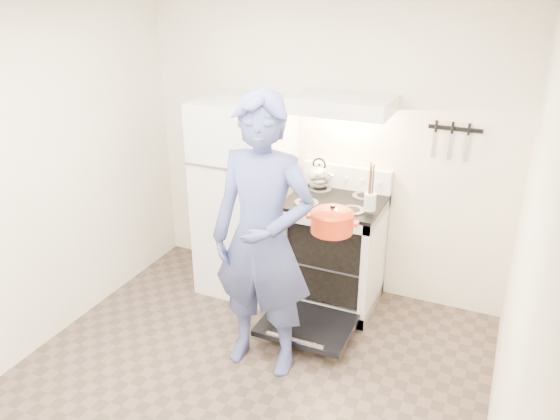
# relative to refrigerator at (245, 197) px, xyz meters

# --- Properties ---
(floor) EXTENTS (3.60, 3.60, 0.00)m
(floor) POSITION_rel_refrigerator_xyz_m (0.58, -1.45, -0.85)
(floor) COLOR brown
(floor) RESTS_ON ground
(back_wall) EXTENTS (3.20, 0.02, 2.50)m
(back_wall) POSITION_rel_refrigerator_xyz_m (0.58, 0.35, 0.40)
(back_wall) COLOR white
(back_wall) RESTS_ON ground
(refrigerator) EXTENTS (0.70, 0.70, 1.70)m
(refrigerator) POSITION_rel_refrigerator_xyz_m (0.00, 0.00, 0.00)
(refrigerator) COLOR silver
(refrigerator) RESTS_ON floor
(stove_body) EXTENTS (0.76, 0.65, 0.92)m
(stove_body) POSITION_rel_refrigerator_xyz_m (0.81, 0.02, -0.39)
(stove_body) COLOR silver
(stove_body) RESTS_ON floor
(cooktop) EXTENTS (0.76, 0.65, 0.03)m
(cooktop) POSITION_rel_refrigerator_xyz_m (0.81, 0.02, 0.09)
(cooktop) COLOR black
(cooktop) RESTS_ON stove_body
(backsplash) EXTENTS (0.76, 0.07, 0.20)m
(backsplash) POSITION_rel_refrigerator_xyz_m (0.81, 0.31, 0.20)
(backsplash) COLOR silver
(backsplash) RESTS_ON cooktop
(oven_door) EXTENTS (0.70, 0.54, 0.04)m
(oven_door) POSITION_rel_refrigerator_xyz_m (0.81, -0.57, -0.72)
(oven_door) COLOR black
(oven_door) RESTS_ON floor
(oven_rack) EXTENTS (0.60, 0.52, 0.01)m
(oven_rack) POSITION_rel_refrigerator_xyz_m (0.81, 0.02, -0.41)
(oven_rack) COLOR slate
(oven_rack) RESTS_ON stove_body
(range_hood) EXTENTS (0.76, 0.50, 0.12)m
(range_hood) POSITION_rel_refrigerator_xyz_m (0.81, 0.10, 0.86)
(range_hood) COLOR silver
(range_hood) RESTS_ON back_wall
(knife_strip) EXTENTS (0.40, 0.02, 0.03)m
(knife_strip) POSITION_rel_refrigerator_xyz_m (1.63, 0.33, 0.70)
(knife_strip) COLOR black
(knife_strip) RESTS_ON back_wall
(pizza_stone) EXTENTS (0.32, 0.32, 0.02)m
(pizza_stone) POSITION_rel_refrigerator_xyz_m (0.74, 0.05, -0.40)
(pizza_stone) COLOR #8C7151
(pizza_stone) RESTS_ON oven_rack
(tea_kettle) EXTENTS (0.22, 0.18, 0.27)m
(tea_kettle) POSITION_rel_refrigerator_xyz_m (0.59, 0.22, 0.23)
(tea_kettle) COLOR silver
(tea_kettle) RESTS_ON cooktop
(utensil_jar) EXTENTS (0.11, 0.11, 0.13)m
(utensil_jar) POSITION_rel_refrigerator_xyz_m (1.13, -0.13, 0.20)
(utensil_jar) COLOR silver
(utensil_jar) RESTS_ON cooktop
(person) EXTENTS (0.74, 0.50, 1.98)m
(person) POSITION_rel_refrigerator_xyz_m (0.62, -0.94, 0.14)
(person) COLOR navy
(person) RESTS_ON floor
(dutch_oven) EXTENTS (0.36, 0.29, 0.23)m
(dutch_oven) POSITION_rel_refrigerator_xyz_m (1.01, -0.66, 0.22)
(dutch_oven) COLOR red
(dutch_oven) RESTS_ON person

